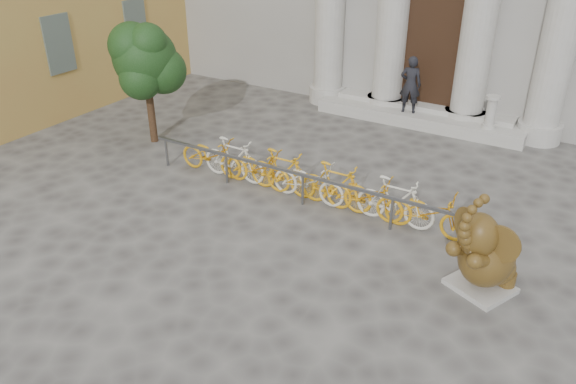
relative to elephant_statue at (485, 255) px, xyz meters
The scene contains 7 objects.
ground 4.29m from the elephant_statue, 145.30° to the right, with size 80.00×80.00×0.00m, color #474442.
entrance_steps 7.82m from the elephant_statue, 116.49° to the left, with size 6.00×1.20×0.36m, color #A8A59E.
elephant_statue is the anchor object (origin of this frame).
bike_rack 4.21m from the elephant_statue, 162.25° to the left, with size 8.00×0.53×1.00m.
tree 9.48m from the elephant_statue, 167.55° to the left, with size 1.83×1.67×3.18m.
pedestrian 7.76m from the elephant_statue, 119.12° to the left, with size 0.59×0.39×1.62m, color black.
balustrade_post 6.85m from the elephant_statue, 102.42° to the left, with size 0.36×0.36×0.89m.
Camera 1 is at (4.60, -5.78, 5.89)m, focal length 35.00 mm.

